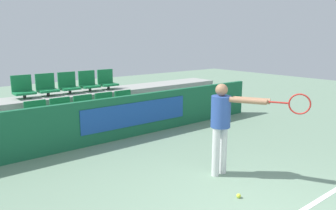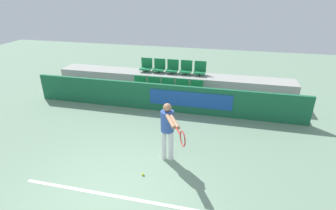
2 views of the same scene
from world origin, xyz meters
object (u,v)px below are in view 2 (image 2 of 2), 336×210
at_px(stadium_chair_8, 186,69).
at_px(tennis_ball, 143,174).
at_px(stadium_chair_6, 159,67).
at_px(stadium_chair_2, 167,87).
at_px(stadium_chair_3, 182,88).
at_px(stadium_chair_4, 196,89).
at_px(stadium_chair_7, 172,68).
at_px(tennis_player, 168,127).
at_px(stadium_chair_0, 139,84).
at_px(stadium_chair_5, 146,66).
at_px(stadium_chair_9, 200,70).
at_px(stadium_chair_1, 153,85).

height_order(stadium_chair_8, tennis_ball, stadium_chair_8).
distance_m(stadium_chair_6, tennis_ball, 5.33).
height_order(stadium_chair_6, tennis_ball, stadium_chair_6).
xyz_separation_m(stadium_chair_2, stadium_chair_6, (-0.54, 0.90, 0.46)).
relative_size(stadium_chair_3, stadium_chair_4, 1.00).
height_order(stadium_chair_3, stadium_chair_7, stadium_chair_7).
bearing_deg(tennis_player, stadium_chair_7, 72.93).
bearing_deg(stadium_chair_3, stadium_chair_0, 180.00).
xyz_separation_m(stadium_chair_4, stadium_chair_7, (-1.09, 0.90, 0.46)).
distance_m(stadium_chair_3, stadium_chair_5, 1.92).
height_order(stadium_chair_2, stadium_chair_4, same).
xyz_separation_m(stadium_chair_9, tennis_ball, (-0.67, -5.12, -1.11)).
relative_size(stadium_chair_7, tennis_ball, 7.97).
bearing_deg(stadium_chair_1, stadium_chair_4, 0.00).
bearing_deg(stadium_chair_9, stadium_chair_1, -150.99).
bearing_deg(stadium_chair_4, stadium_chair_5, 157.42).
relative_size(stadium_chair_3, tennis_player, 0.33).
relative_size(stadium_chair_0, stadium_chair_4, 1.00).
bearing_deg(stadium_chair_7, stadium_chair_3, -58.99).
bearing_deg(stadium_chair_9, stadium_chair_2, -140.25).
height_order(stadium_chair_1, tennis_player, tennis_player).
height_order(stadium_chair_3, stadium_chair_4, same).
bearing_deg(stadium_chair_0, stadium_chair_4, 0.00).
xyz_separation_m(stadium_chair_4, stadium_chair_5, (-2.17, 0.90, 0.46)).
distance_m(stadium_chair_3, tennis_player, 3.54).
height_order(stadium_chair_0, stadium_chair_6, stadium_chair_6).
relative_size(stadium_chair_3, stadium_chair_7, 1.00).
xyz_separation_m(stadium_chair_1, stadium_chair_6, (0.00, 0.90, 0.46)).
height_order(stadium_chair_1, tennis_ball, stadium_chair_1).
distance_m(stadium_chair_7, stadium_chair_9, 1.09).
bearing_deg(stadium_chair_6, stadium_chair_5, 180.00).
xyz_separation_m(stadium_chair_5, stadium_chair_8, (1.63, 0.00, 0.00)).
bearing_deg(stadium_chair_4, stadium_chair_2, 180.00).
distance_m(stadium_chair_5, tennis_ball, 5.45).
bearing_deg(stadium_chair_5, stadium_chair_3, -29.01).
height_order(stadium_chair_9, tennis_ball, stadium_chair_9).
bearing_deg(stadium_chair_6, stadium_chair_0, -121.01).
bearing_deg(stadium_chair_2, stadium_chair_5, 140.25).
xyz_separation_m(stadium_chair_3, tennis_player, (0.32, -3.51, 0.30)).
relative_size(stadium_chair_7, stadium_chair_8, 1.00).
height_order(stadium_chair_0, stadium_chair_2, same).
bearing_deg(stadium_chair_6, tennis_player, -72.34).
xyz_separation_m(stadium_chair_3, stadium_chair_8, (0.00, 0.90, 0.46)).
xyz_separation_m(stadium_chair_9, tennis_player, (-0.22, -4.42, -0.17)).
distance_m(stadium_chair_4, tennis_player, 3.53).
bearing_deg(stadium_chair_8, stadium_chair_6, 180.00).
distance_m(stadium_chair_2, tennis_player, 3.63).
bearing_deg(stadium_chair_3, tennis_ball, -91.70).
relative_size(stadium_chair_3, stadium_chair_5, 1.00).
bearing_deg(stadium_chair_7, stadium_chair_6, 180.00).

